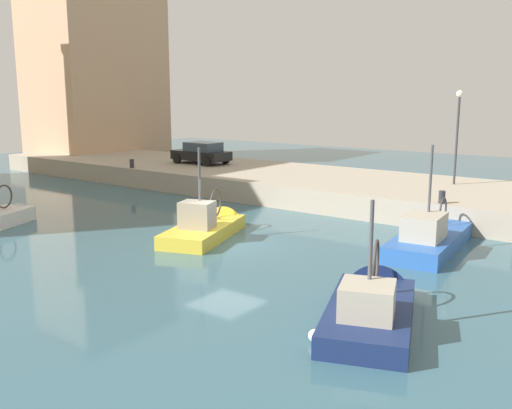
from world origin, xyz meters
TOP-DOWN VIEW (x-y plane):
  - water_surface at (0.00, 0.00)m, footprint 80.00×80.00m
  - quay_wall at (11.50, 0.00)m, footprint 9.00×56.00m
  - fishing_boat_blue at (4.55, -6.71)m, footprint 7.08×2.64m
  - fishing_boat_yellow at (0.60, 1.48)m, footprint 5.97×3.62m
  - fishing_boat_navy at (-3.56, -8.03)m, footprint 5.90×3.80m
  - parked_car_black at (11.67, 11.93)m, footprint 2.10×4.06m
  - mooring_bollard_mid at (7.35, -6.00)m, footprint 0.28×0.28m
  - mooring_bollard_north at (7.35, 14.00)m, footprint 0.28×0.28m
  - quay_streetlamp at (13.00, -4.66)m, footprint 0.36×0.36m
  - waterfront_building_east_mid at (14.59, 26.57)m, footprint 10.58×7.59m

SIDE VIEW (x-z plane):
  - water_surface at x=0.00m, z-range 0.00..0.00m
  - fishing_boat_navy at x=-3.56m, z-range -2.03..2.27m
  - fishing_boat_yellow at x=0.60m, z-range -2.19..2.46m
  - fishing_boat_blue at x=4.55m, z-range -2.32..2.61m
  - quay_wall at x=11.50m, z-range 0.00..1.20m
  - mooring_bollard_mid at x=7.35m, z-range 1.20..1.75m
  - mooring_bollard_north at x=7.35m, z-range 1.20..1.75m
  - parked_car_black at x=11.67m, z-range 1.21..2.67m
  - quay_streetlamp at x=13.00m, z-range 2.04..6.87m
  - waterfront_building_east_mid at x=14.59m, z-range 0.02..15.42m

